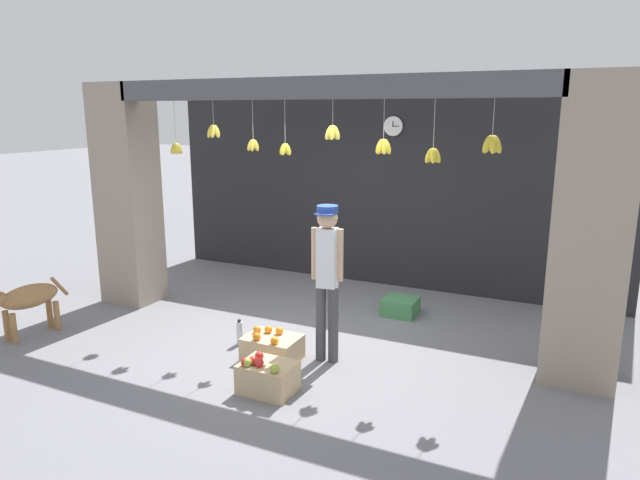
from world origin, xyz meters
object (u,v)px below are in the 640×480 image
(produce_box_green, at_px, (400,306))
(water_bottle, at_px, (240,333))
(dog, at_px, (26,299))
(shopkeeper, at_px, (327,271))
(fruit_crate_apples, at_px, (267,376))
(wall_clock, at_px, (393,126))
(fruit_crate_oranges, at_px, (272,347))

(produce_box_green, relative_size, water_bottle, 1.45)
(dog, height_order, water_bottle, dog)
(shopkeeper, height_order, fruit_crate_apples, shopkeeper)
(water_bottle, xyz_separation_m, wall_clock, (0.82, 2.92, 2.28))
(fruit_crate_oranges, bearing_deg, water_bottle, 160.92)
(fruit_crate_apples, bearing_deg, produce_box_green, 78.89)
(dog, bearing_deg, shopkeeper, 114.88)
(fruit_crate_oranges, bearing_deg, produce_box_green, 66.53)
(shopkeeper, relative_size, wall_clock, 5.65)
(shopkeeper, distance_m, fruit_crate_apples, 1.25)
(shopkeeper, height_order, produce_box_green, shopkeeper)
(fruit_crate_oranges, xyz_separation_m, wall_clock, (0.28, 3.11, 2.28))
(fruit_crate_apples, bearing_deg, fruit_crate_oranges, 116.46)
(dog, distance_m, wall_clock, 5.35)
(fruit_crate_oranges, height_order, produce_box_green, fruit_crate_oranges)
(wall_clock, bearing_deg, water_bottle, -105.75)
(fruit_crate_apples, distance_m, produce_box_green, 2.64)
(fruit_crate_oranges, relative_size, water_bottle, 1.96)
(dog, distance_m, fruit_crate_apples, 3.29)
(dog, distance_m, produce_box_green, 4.62)
(shopkeeper, height_order, water_bottle, shopkeeper)
(dog, relative_size, wall_clock, 3.31)
(fruit_crate_oranges, relative_size, fruit_crate_apples, 1.14)
(dog, relative_size, shopkeeper, 0.59)
(wall_clock, bearing_deg, shopkeeper, -84.62)
(fruit_crate_apples, xyz_separation_m, water_bottle, (-0.87, 0.85, -0.02))
(fruit_crate_apples, xyz_separation_m, produce_box_green, (0.51, 2.59, -0.04))
(fruit_crate_oranges, xyz_separation_m, water_bottle, (-0.54, 0.19, 0.00))
(produce_box_green, bearing_deg, shopkeeper, -99.46)
(water_bottle, height_order, wall_clock, wall_clock)
(shopkeeper, relative_size, fruit_crate_apples, 3.29)
(shopkeeper, height_order, fruit_crate_oranges, shopkeeper)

